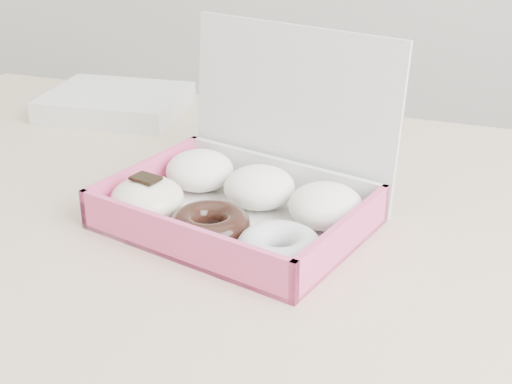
% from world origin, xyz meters
% --- Properties ---
extents(table, '(1.20, 0.80, 0.75)m').
position_xyz_m(table, '(0.00, 0.00, 0.67)').
color(table, tan).
rests_on(table, ground).
extents(donut_box, '(0.34, 0.31, 0.21)m').
position_xyz_m(donut_box, '(0.08, -0.04, 0.78)').
color(donut_box, silver).
rests_on(donut_box, table).
extents(newspapers, '(0.24, 0.20, 0.04)m').
position_xyz_m(newspapers, '(-0.27, 0.26, 0.77)').
color(newspapers, silver).
rests_on(newspapers, table).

